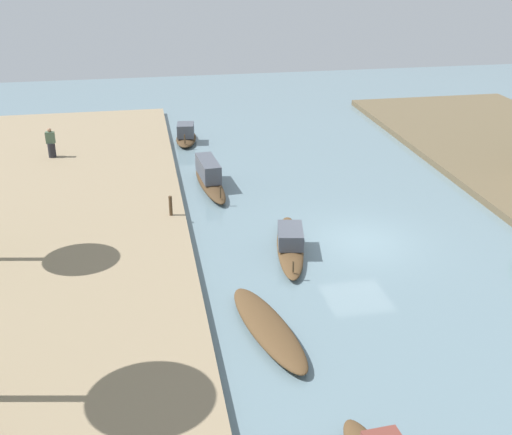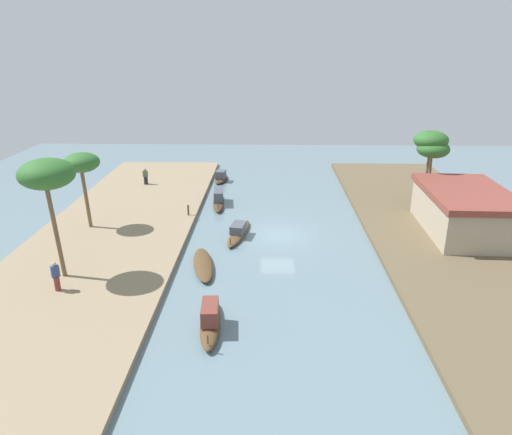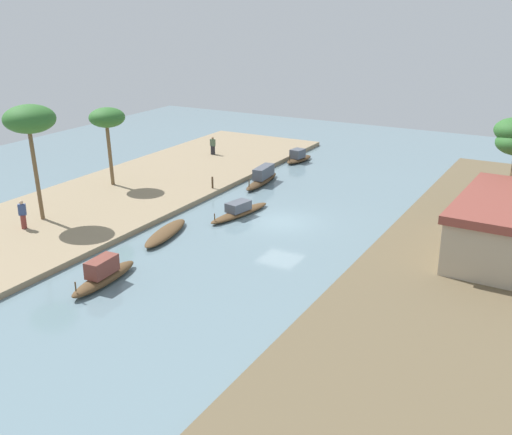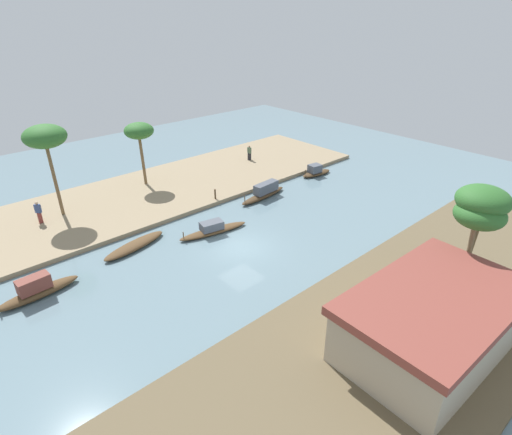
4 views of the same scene
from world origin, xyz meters
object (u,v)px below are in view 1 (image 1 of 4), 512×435
object	(u,v)px
sampan_near_left_bank	(186,135)
sampan_open_hull	(268,327)
sampan_downstream_large	(290,243)
mooring_post	(171,206)
sampan_with_red_awning	(209,177)
person_on_near_bank	(51,145)

from	to	relation	value
sampan_near_left_bank	sampan_open_hull	bearing A→B (deg)	9.33
sampan_downstream_large	mooring_post	xyz separation A→B (m)	(-3.40, -4.21, 0.42)
sampan_downstream_large	sampan_with_red_awning	distance (m)	7.49
sampan_near_left_bank	mooring_post	distance (m)	11.18
sampan_near_left_bank	sampan_with_red_awning	bearing A→B (deg)	10.83
sampan_open_hull	sampan_with_red_awning	world-z (taller)	sampan_with_red_awning
sampan_with_red_awning	person_on_near_bank	distance (m)	9.01
person_on_near_bank	mooring_post	size ratio (longest dim) A/B	1.84
sampan_open_hull	sampan_with_red_awning	distance (m)	12.39
sampan_near_left_bank	person_on_near_bank	xyz separation A→B (m)	(2.42, -7.08, 0.60)
sampan_with_red_awning	sampan_near_left_bank	xyz separation A→B (m)	(-7.30, -0.48, -0.10)
sampan_with_red_awning	sampan_near_left_bank	size ratio (longest dim) A/B	1.50
sampan_downstream_large	sampan_near_left_bank	bearing A→B (deg)	-158.78
sampan_open_hull	person_on_near_bank	world-z (taller)	person_on_near_bank
sampan_with_red_awning	mooring_post	size ratio (longest dim) A/B	6.21
sampan_with_red_awning	sampan_near_left_bank	distance (m)	7.32
sampan_downstream_large	sampan_near_left_bank	xyz separation A→B (m)	(-14.46, -2.67, 0.06)
person_on_near_bank	mooring_post	distance (m)	10.27
sampan_open_hull	person_on_near_bank	xyz separation A→B (m)	(-17.27, -7.85, 0.77)
sampan_downstream_large	sampan_with_red_awning	world-z (taller)	sampan_with_red_awning
person_on_near_bank	sampan_downstream_large	bearing A→B (deg)	-42.47
sampan_near_left_bank	person_on_near_bank	distance (m)	7.50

